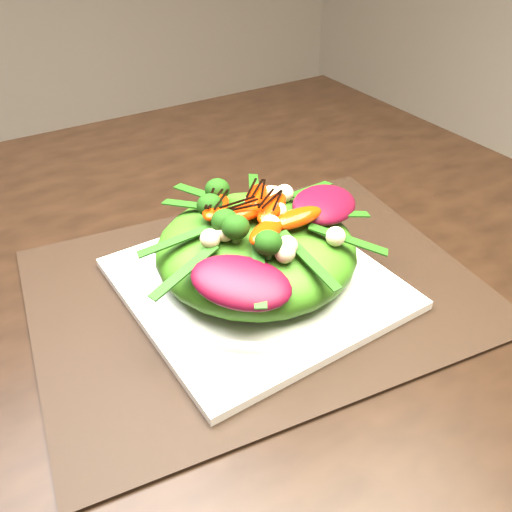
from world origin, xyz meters
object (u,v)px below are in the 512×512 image
salad_bowl (256,273)px  plate_base (256,283)px  placemat (256,288)px  lettuce_mound (256,249)px  orange_segment (239,212)px

salad_bowl → plate_base: bearing=0.0°
placemat → salad_bowl: size_ratio=2.11×
salad_bowl → lettuce_mound: bearing=0.0°
lettuce_mound → orange_segment: bearing=131.2°
placemat → orange_segment: orange_segment is taller
orange_segment → plate_base: bearing=-48.8°
placemat → salad_bowl: salad_bowl is taller
placemat → lettuce_mound: bearing=-90.0°
placemat → plate_base: (0.00, -0.00, 0.01)m
plate_base → lettuce_mound: (0.00, 0.00, 0.04)m
lettuce_mound → orange_segment: 0.05m
lettuce_mound → plate_base: bearing=0.0°
orange_segment → salad_bowl: bearing=-48.8°
orange_segment → placemat: bearing=-48.8°
placemat → orange_segment: 0.10m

